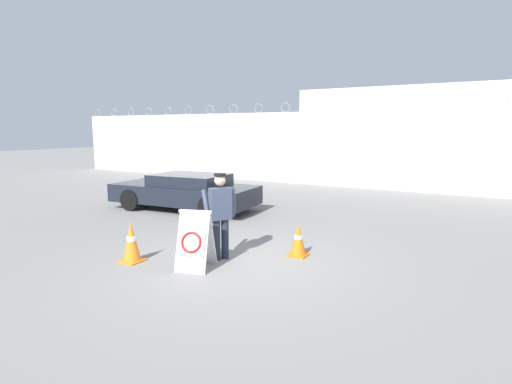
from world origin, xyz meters
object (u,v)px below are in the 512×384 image
Objects in this scene: security_guard at (220,212)px; traffic_cone_mid at (298,240)px; parked_car_front_coupe at (185,191)px; barricade_sign at (195,240)px; traffic_cone_near at (131,242)px.

traffic_cone_mid is (1.26, 0.95, -0.62)m from security_guard.
security_guard is 0.36× the size of parked_car_front_coupe.
barricade_sign is 1.63× the size of traffic_cone_mid.
security_guard reaches higher than parked_car_front_coupe.
security_guard is 2.13× the size of traffic_cone_near.
barricade_sign is 2.14m from traffic_cone_mid.
security_guard reaches higher than traffic_cone_near.
traffic_cone_near is at bearing 112.86° from parked_car_front_coupe.
traffic_cone_mid is (2.69, 1.95, -0.07)m from traffic_cone_near.
barricade_sign is at bearing -129.82° from traffic_cone_mid.
security_guard is 5.19m from parked_car_front_coupe.
security_guard is at bearing 34.81° from traffic_cone_near.
traffic_cone_mid is at bearing 33.65° from barricade_sign.
security_guard is 1.70m from traffic_cone_mid.
security_guard is 1.82m from traffic_cone_near.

